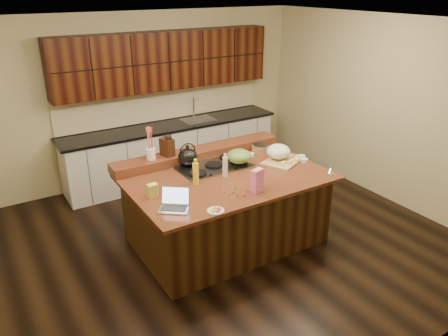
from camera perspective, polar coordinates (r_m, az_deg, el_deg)
room at (r=5.17m, az=0.29°, el=3.38°), size 5.52×5.02×2.72m
island at (r=5.53m, az=0.27°, el=-5.29°), size 2.40×1.60×0.92m
back_ledge at (r=5.86m, az=-3.33°, el=1.95°), size 2.40×0.30×0.12m
cooktop at (r=5.56m, az=-1.35°, el=0.25°), size 0.92×0.52×0.05m
back_counter at (r=7.28m, az=-7.00°, el=6.12°), size 3.70×0.66×2.40m
kettle at (r=5.48m, az=-4.76°, el=1.42°), size 0.26×0.26×0.22m
green_bowl at (r=5.56m, az=1.99°, el=1.55°), size 0.39×0.39×0.18m
laptop at (r=4.59m, az=-6.47°, el=-4.54°), size 0.39×0.38×0.21m
oil_bottle at (r=5.04m, az=-3.71°, el=-0.80°), size 0.08×0.08×0.27m
vinegar_bottle at (r=5.25m, az=0.15°, el=0.12°), size 0.08×0.08×0.25m
wooden_tray at (r=5.79m, az=7.26°, el=1.89°), size 0.65×0.58×0.22m
ramekin_a at (r=5.81m, az=10.39°, el=1.01°), size 0.13×0.13×0.04m
ramekin_b at (r=5.92m, az=10.10°, el=1.43°), size 0.12×0.12×0.04m
ramekin_c at (r=5.91m, az=3.48°, el=1.74°), size 0.13×0.13×0.04m
strainer_bowl at (r=6.07m, az=4.76°, el=2.51°), size 0.28×0.28×0.09m
kitchen_timer at (r=5.55m, az=13.76°, el=-0.26°), size 0.08×0.08×0.07m
pink_bag at (r=4.88m, az=4.35°, el=-1.67°), size 0.16×0.12×0.27m
candy_plate at (r=4.52m, az=-1.09°, el=-5.59°), size 0.19×0.19×0.01m
package_box at (r=4.83m, az=-9.30°, el=-2.94°), size 0.12×0.09×0.15m
utensil_crock at (r=5.55m, az=-9.53°, el=1.85°), size 0.14×0.14×0.14m
knife_block at (r=5.62m, az=-7.44°, el=2.71°), size 0.15×0.21×0.23m
gumdrop_0 at (r=4.83m, az=0.72°, el=-3.55°), size 0.02×0.02×0.02m
gumdrop_1 at (r=4.79m, az=1.69°, el=-3.79°), size 0.02×0.02×0.02m
gumdrop_2 at (r=4.83m, az=1.75°, el=-3.56°), size 0.02×0.02×0.02m
gumdrop_3 at (r=4.90m, az=0.05°, el=-3.12°), size 0.02×0.02×0.02m
gumdrop_4 at (r=4.81m, az=2.63°, el=-3.65°), size 0.02×0.02×0.02m
gumdrop_5 at (r=4.93m, az=3.30°, el=-2.96°), size 0.02×0.02×0.02m
gumdrop_6 at (r=5.09m, az=3.90°, el=-2.13°), size 0.02×0.02×0.02m
gumdrop_7 at (r=4.98m, az=1.45°, el=-2.69°), size 0.02×0.02×0.02m
gumdrop_8 at (r=5.04m, az=5.50°, el=-2.42°), size 0.02×0.02×0.02m
gumdrop_9 at (r=4.95m, az=2.86°, el=-2.84°), size 0.02×0.02×0.02m
gumdrop_10 at (r=4.96m, az=3.93°, el=-2.83°), size 0.02×0.02×0.02m
gumdrop_11 at (r=4.88m, az=1.16°, el=-3.23°), size 0.02×0.02×0.02m
gumdrop_12 at (r=4.91m, az=3.89°, el=-3.08°), size 0.02×0.02×0.02m
gumdrop_13 at (r=5.08m, az=3.49°, el=-2.13°), size 0.02×0.02×0.02m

